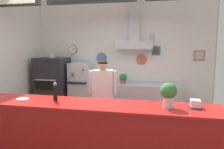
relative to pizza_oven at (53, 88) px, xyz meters
The scene contains 12 objects.
back_wall_assembly 1.95m from the pizza_oven, 12.74° to the left, with size 4.53×2.73×3.09m.
service_counter 2.80m from the pizza_oven, 53.22° to the right, with size 3.56×0.64×1.05m.
back_prep_counter 1.85m from the pizza_oven, ahead, with size 2.73×0.59×0.92m.
pizza_oven is the anchor object (origin of this frame).
shop_worker 1.89m from the pizza_oven, 33.00° to the right, with size 0.54×0.28×1.56m.
espresso_machine 0.81m from the pizza_oven, 11.26° to the left, with size 0.53×0.52×0.48m.
potted_thyme 1.81m from the pizza_oven, ahead, with size 0.19×0.19×0.23m.
potted_basil 1.47m from the pizza_oven, ahead, with size 0.19×0.19×0.22m.
napkin_holder 3.79m from the pizza_oven, 35.03° to the right, with size 0.15×0.15×0.12m.
pepper_grinder 2.55m from the pizza_oven, 61.77° to the right, with size 0.06×0.06×0.27m.
basil_vase 3.57m from the pizza_oven, 39.12° to the right, with size 0.21×0.21×0.32m.
condiment_plate 2.36m from the pizza_oven, 73.17° to the right, with size 0.18×0.18×0.01m.
Camera 1 is at (0.94, -3.32, 1.84)m, focal length 35.04 mm.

